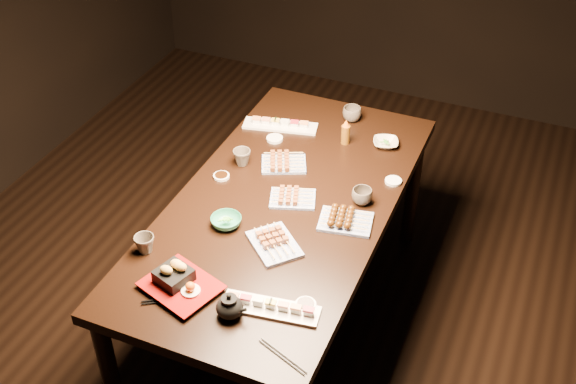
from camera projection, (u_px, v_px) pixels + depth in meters
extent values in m
plane|color=black|center=(276.00, 336.00, 3.50)|extent=(5.00, 5.00, 0.00)
cube|color=black|center=(284.00, 265.00, 3.34)|extent=(0.90, 1.80, 0.75)
imported|color=#2B845F|center=(226.00, 222.00, 2.98)|extent=(0.17, 0.17, 0.04)
imported|color=beige|center=(386.00, 143.00, 3.45)|extent=(0.15, 0.15, 0.03)
imported|color=#4B433A|center=(145.00, 244.00, 2.84)|extent=(0.09, 0.09, 0.08)
imported|color=#4B433A|center=(362.00, 196.00, 3.09)|extent=(0.12, 0.12, 0.07)
imported|color=#4B433A|center=(242.00, 157.00, 3.32)|extent=(0.11, 0.11, 0.08)
imported|color=#4B433A|center=(352.00, 114.00, 3.62)|extent=(0.10, 0.10, 0.07)
cylinder|color=brown|center=(346.00, 132.00, 3.44)|extent=(0.05, 0.05, 0.13)
cylinder|color=white|center=(221.00, 176.00, 3.25)|extent=(0.10, 0.10, 0.01)
cylinder|color=white|center=(393.00, 181.00, 3.22)|extent=(0.09, 0.09, 0.01)
cylinder|color=white|center=(306.00, 305.00, 2.63)|extent=(0.10, 0.10, 0.01)
cylinder|color=white|center=(275.00, 139.00, 3.50)|extent=(0.09, 0.09, 0.01)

